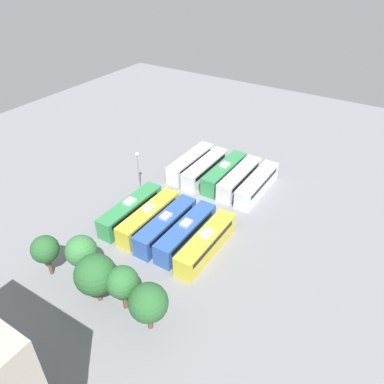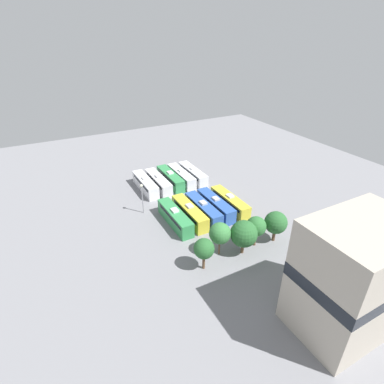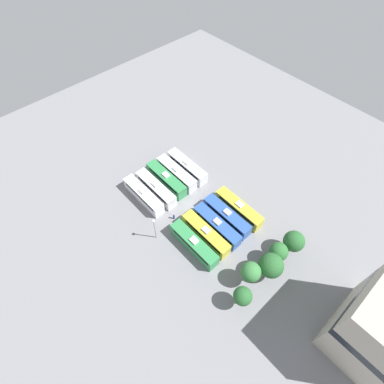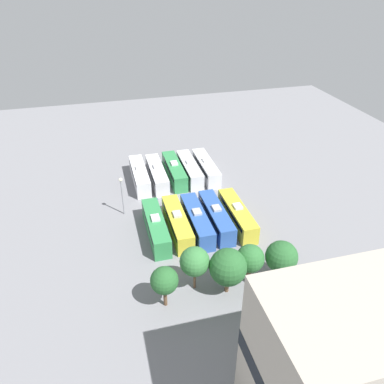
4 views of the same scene
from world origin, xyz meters
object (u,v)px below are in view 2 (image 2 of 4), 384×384
at_px(bus_0, 193,174).
at_px(bus_2, 170,178).
at_px(bus_7, 203,209).
at_px(bus_8, 190,213).
at_px(bus_6, 216,205).
at_px(bus_1, 181,176).
at_px(tree_2, 244,234).
at_px(bus_3, 158,182).
at_px(worker_person, 166,201).
at_px(bus_4, 145,184).
at_px(tree_3, 220,233).
at_px(depot_building, 354,277).
at_px(bus_5, 230,202).
at_px(tree_1, 256,227).
at_px(tree_0, 276,223).
at_px(light_pole, 142,193).
at_px(tree_4, 204,249).
at_px(bus_9, 175,217).

bearing_deg(bus_0, bus_2, -3.03).
height_order(bus_7, bus_8, same).
relative_size(bus_6, bus_7, 1.00).
distance_m(bus_1, tree_2, 29.62).
height_order(bus_3, worker_person, bus_3).
xyz_separation_m(bus_2, worker_person, (4.91, 8.36, -0.91)).
relative_size(bus_4, tree_3, 1.88).
xyz_separation_m(bus_0, depot_building, (3.10, 46.54, 6.07)).
distance_m(bus_5, tree_1, 12.80).
relative_size(tree_2, depot_building, 0.41).
bearing_deg(tree_1, tree_3, -6.94).
xyz_separation_m(tree_2, depot_building, (-2.95, 17.27, 3.79)).
bearing_deg(tree_0, bus_1, -81.83).
distance_m(tree_0, depot_building, 18.29).
bearing_deg(tree_2, depot_building, 99.70).
xyz_separation_m(bus_6, tree_3, (6.66, 11.76, 2.63)).
distance_m(bus_6, worker_person, 11.19).
height_order(bus_3, tree_0, tree_0).
height_order(bus_6, tree_2, tree_2).
bearing_deg(bus_1, bus_2, -4.05).
bearing_deg(depot_building, bus_2, -86.37).
bearing_deg(worker_person, light_pole, 10.56).
height_order(bus_0, bus_6, same).
xyz_separation_m(bus_8, worker_person, (1.74, -7.91, -0.91)).
bearing_deg(bus_2, tree_1, 96.33).
height_order(bus_1, bus_6, same).
distance_m(tree_1, tree_3, 6.94).
xyz_separation_m(bus_6, tree_2, (2.95, 13.36, 2.28)).
relative_size(bus_4, light_pole, 1.73).
xyz_separation_m(bus_5, bus_6, (3.30, -0.38, 0.00)).
height_order(bus_5, bus_6, same).
distance_m(bus_6, tree_2, 13.87).
bearing_deg(bus_3, tree_4, 81.55).
distance_m(bus_4, tree_2, 30.28).
xyz_separation_m(bus_4, bus_9, (-0.12, 16.25, 0.00)).
bearing_deg(bus_6, bus_5, 173.40).
bearing_deg(light_pole, bus_8, 136.90).
height_order(tree_3, tree_4, tree_3).
distance_m(bus_3, bus_7, 16.29).
distance_m(bus_6, tree_4, 17.47).
relative_size(bus_1, bus_8, 1.00).
bearing_deg(tree_1, light_pole, -54.81).
height_order(bus_6, light_pole, light_pole).
distance_m(bus_9, tree_3, 12.24).
bearing_deg(worker_person, bus_6, 135.01).
bearing_deg(tree_1, bus_3, -76.88).
distance_m(bus_3, tree_3, 27.64).
relative_size(bus_0, bus_2, 1.00).
bearing_deg(bus_7, bus_5, 178.48).
bearing_deg(tree_3, bus_3, -90.56).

